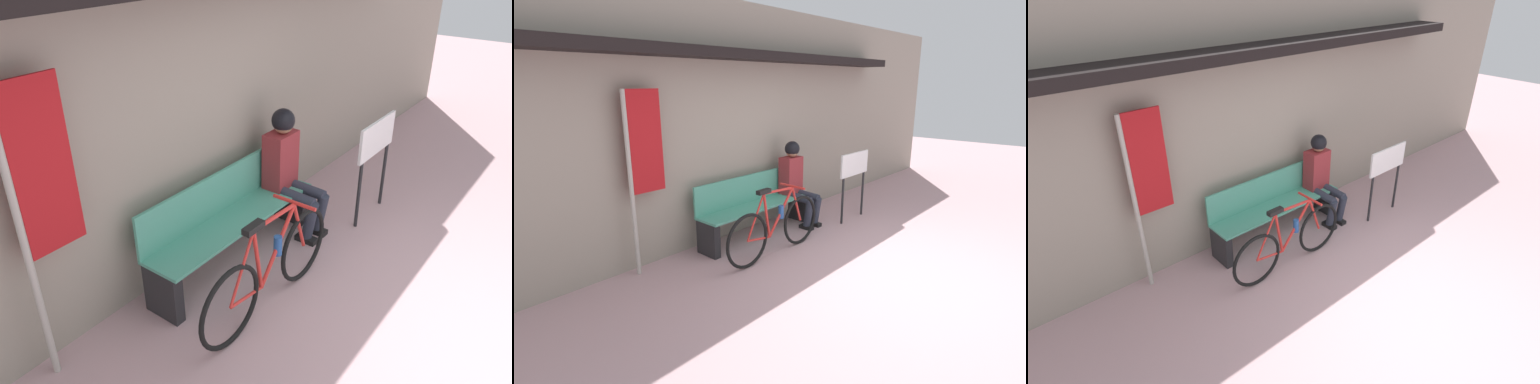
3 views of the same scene
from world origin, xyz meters
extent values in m
plane|color=#C69EA3|center=(0.00, 0.00, 0.00)|extent=(24.00, 24.00, 0.00)
cube|color=#9E9384|center=(0.00, 2.54, 1.60)|extent=(12.00, 0.12, 3.20)
cube|color=#51A88E|center=(-0.12, 2.13, 0.46)|extent=(1.97, 0.42, 0.03)
cube|color=#51A88E|center=(-0.12, 2.32, 0.68)|extent=(1.97, 0.03, 0.40)
cube|color=#232326|center=(-1.05, 2.13, 0.22)|extent=(0.10, 0.36, 0.45)
cube|color=#232326|center=(0.82, 2.13, 0.22)|extent=(0.10, 0.36, 0.45)
torus|color=black|center=(-0.96, 1.50, 0.34)|extent=(0.68, 0.04, 0.68)
torus|color=black|center=(0.05, 1.50, 0.34)|extent=(0.68, 0.04, 0.68)
cylinder|color=red|center=(-0.40, 1.50, 0.85)|extent=(0.55, 0.03, 0.07)
cylinder|color=red|center=(-0.35, 1.50, 0.56)|extent=(0.47, 0.03, 0.57)
cylinder|color=red|center=(-0.63, 1.50, 0.57)|extent=(0.13, 0.03, 0.59)
cylinder|color=red|center=(-0.77, 1.50, 0.31)|extent=(0.39, 0.03, 0.09)
cylinder|color=red|center=(-0.82, 1.50, 0.60)|extent=(0.30, 0.02, 0.54)
cylinder|color=red|center=(-0.04, 1.50, 0.59)|extent=(0.21, 0.03, 0.50)
cube|color=black|center=(-0.68, 1.50, 0.89)|extent=(0.20, 0.07, 0.05)
cylinder|color=red|center=(-0.13, 1.50, 0.85)|extent=(0.03, 0.40, 0.03)
cylinder|color=#235199|center=(-0.35, 1.50, 0.56)|extent=(0.07, 0.07, 0.17)
cylinder|color=#2D3342|center=(0.56, 1.92, 0.47)|extent=(0.11, 0.43, 0.13)
cylinder|color=#2D3342|center=(0.56, 1.74, 0.26)|extent=(0.11, 0.17, 0.42)
cube|color=black|center=(0.56, 1.77, 0.03)|extent=(0.10, 0.22, 0.06)
cylinder|color=#2D3342|center=(0.76, 1.92, 0.47)|extent=(0.11, 0.43, 0.13)
cylinder|color=#2D3342|center=(0.76, 1.74, 0.26)|extent=(0.11, 0.17, 0.42)
cube|color=black|center=(0.76, 1.77, 0.03)|extent=(0.10, 0.22, 0.06)
cube|color=maroon|center=(0.66, 2.17, 0.76)|extent=(0.34, 0.22, 0.57)
sphere|color=#9E7556|center=(0.66, 2.15, 1.15)|extent=(0.20, 0.20, 0.20)
sphere|color=black|center=(0.66, 2.15, 1.18)|extent=(0.23, 0.23, 0.23)
cylinder|color=#B7B2A8|center=(-1.93, 2.33, 1.05)|extent=(0.05, 0.05, 2.09)
cube|color=red|center=(-1.70, 2.33, 1.52)|extent=(0.40, 0.02, 1.14)
cylinder|color=#232326|center=(1.12, 1.50, 0.37)|extent=(0.04, 0.04, 0.73)
cylinder|color=#232326|center=(1.73, 1.50, 0.37)|extent=(0.04, 0.04, 0.73)
cube|color=white|center=(1.43, 1.50, 0.91)|extent=(0.77, 0.03, 0.36)
camera|label=1|loc=(-3.12, -0.34, 2.83)|focal=35.00mm
camera|label=2|loc=(-4.05, -1.64, 2.16)|focal=28.00mm
camera|label=3|loc=(-3.12, -1.46, 3.27)|focal=28.00mm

